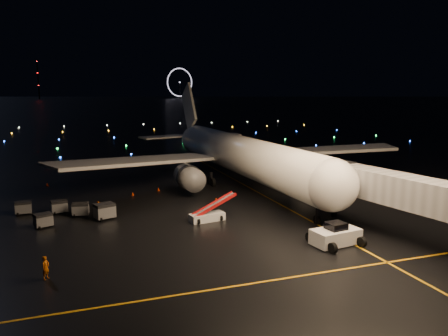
% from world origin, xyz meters
% --- Properties ---
extents(ground, '(2000.00, 2000.00, 0.00)m').
position_xyz_m(ground, '(0.00, 300.00, 0.00)').
color(ground, black).
rests_on(ground, ground).
extents(lane_centre, '(0.25, 80.00, 0.02)m').
position_xyz_m(lane_centre, '(12.00, 15.00, 0.01)').
color(lane_centre, orange).
rests_on(lane_centre, ground).
extents(lane_cross, '(60.00, 0.25, 0.02)m').
position_xyz_m(lane_cross, '(-5.00, -10.00, 0.01)').
color(lane_cross, orange).
rests_on(lane_cross, ground).
extents(airliner, '(59.21, 56.48, 16.15)m').
position_xyz_m(airliner, '(11.01, 26.24, 8.07)').
color(airliner, white).
rests_on(airliner, ground).
extents(pushback_tug, '(4.92, 3.03, 2.21)m').
position_xyz_m(pushback_tug, '(10.28, -4.69, 1.10)').
color(pushback_tug, silver).
rests_on(pushback_tug, ground).
extents(belt_loader, '(6.02, 2.49, 2.83)m').
position_xyz_m(belt_loader, '(0.89, 6.81, 1.42)').
color(belt_loader, silver).
rests_on(belt_loader, ground).
extents(crew_a, '(0.78, 0.83, 1.90)m').
position_xyz_m(crew_a, '(-15.60, -3.90, 0.95)').
color(crew_a, orange).
rests_on(crew_a, ground).
extents(crew_c, '(1.01, 1.20, 1.92)m').
position_xyz_m(crew_c, '(-10.63, 12.43, 0.96)').
color(crew_c, orange).
rests_on(crew_c, ground).
extents(safety_cone_0, '(0.51, 0.51, 0.46)m').
position_xyz_m(safety_cone_0, '(4.73, 15.15, 0.23)').
color(safety_cone_0, '#EF3403').
rests_on(safety_cone_0, ground).
extents(safety_cone_1, '(0.46, 0.46, 0.50)m').
position_xyz_m(safety_cone_1, '(-1.48, 23.56, 0.25)').
color(safety_cone_1, '#EF3403').
rests_on(safety_cone_1, ground).
extents(safety_cone_2, '(0.49, 0.49, 0.48)m').
position_xyz_m(safety_cone_2, '(-5.44, 21.89, 0.24)').
color(safety_cone_2, '#EF3403').
rests_on(safety_cone_2, ground).
extents(safety_cone_3, '(0.53, 0.53, 0.54)m').
position_xyz_m(safety_cone_3, '(-17.11, 32.28, 0.27)').
color(safety_cone_3, '#EF3403').
rests_on(safety_cone_3, ground).
extents(ferris_wheel, '(49.33, 16.80, 52.00)m').
position_xyz_m(ferris_wheel, '(170.00, 720.00, 26.00)').
color(ferris_wheel, black).
rests_on(ferris_wheel, ground).
extents(radio_mast, '(1.80, 1.80, 64.00)m').
position_xyz_m(radio_mast, '(-60.00, 740.00, 32.00)').
color(radio_mast, black).
rests_on(radio_mast, ground).
extents(taxiway_lights, '(164.00, 92.00, 0.36)m').
position_xyz_m(taxiway_lights, '(0.00, 106.00, 0.18)').
color(taxiway_lights, black).
rests_on(taxiway_lights, ground).
extents(baggage_cart_0, '(2.54, 2.14, 1.83)m').
position_xyz_m(baggage_cart_0, '(-10.02, 11.33, 0.92)').
color(baggage_cart_0, slate).
rests_on(baggage_cart_0, ground).
extents(baggage_cart_1, '(2.00, 1.55, 1.55)m').
position_xyz_m(baggage_cart_1, '(-12.61, 13.64, 0.78)').
color(baggage_cart_1, slate).
rests_on(baggage_cart_1, ground).
extents(baggage_cart_2, '(2.02, 1.56, 1.56)m').
position_xyz_m(baggage_cart_2, '(-15.01, 15.71, 0.78)').
color(baggage_cart_2, slate).
rests_on(baggage_cart_2, ground).
extents(baggage_cart_3, '(2.12, 1.83, 1.52)m').
position_xyz_m(baggage_cart_3, '(-16.54, 10.42, 0.76)').
color(baggage_cart_3, slate).
rests_on(baggage_cart_3, ground).
extents(baggage_cart_4, '(1.90, 1.40, 1.54)m').
position_xyz_m(baggage_cart_4, '(-19.06, 16.69, 0.77)').
color(baggage_cart_4, slate).
rests_on(baggage_cart_4, ground).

